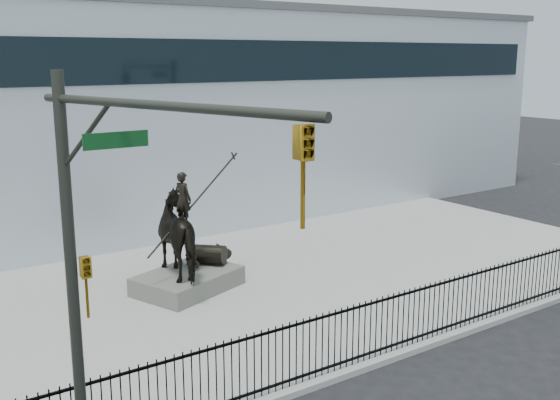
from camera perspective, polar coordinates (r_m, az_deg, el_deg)
ground at (r=15.31m, az=10.59°, el=-15.79°), size 120.00×120.00×0.00m
plaza at (r=20.33m, az=-3.65°, el=-8.07°), size 30.00×12.00×0.15m
building at (r=31.04m, az=-16.39°, el=6.97°), size 44.00×14.00×9.00m
picket_fence at (r=15.73m, az=7.44°, el=-11.24°), size 22.10×0.10×1.50m
statue_plinth at (r=20.43m, az=-8.03°, el=-7.00°), size 3.56×2.98×0.57m
equestrian_statue at (r=20.03m, az=-8.04°, el=-2.97°), size 3.68×2.95×3.29m
traffic_signal_left at (r=9.75m, az=-14.85°, el=-6.90°), size 1.52×4.84×7.00m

